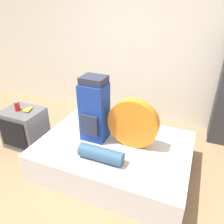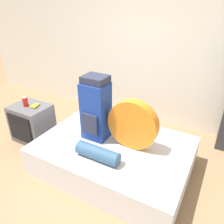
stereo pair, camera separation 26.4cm
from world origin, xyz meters
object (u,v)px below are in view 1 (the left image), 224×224
Objects in this scene: backpack at (94,110)px; television at (25,128)px; tent_bag at (133,123)px; sleeping_roll at (101,154)px; canister at (17,106)px.

backpack is 1.28m from television.
sleeping_roll is (-0.24, -0.43, -0.23)m from tent_bag.
backpack is 1.43× the size of television.
sleeping_roll is at bearing -12.63° from television.
sleeping_roll is 0.90× the size of television.
tent_bag is 1.74m from canister.
backpack reaches higher than tent_bag.
backpack is at bearing 124.33° from sleeping_roll.
sleeping_roll is 1.54m from canister.
tent_bag is at bearing 3.31° from backpack.
television reaches higher than sleeping_roll.
canister reaches higher than sleeping_roll.
tent_bag is 1.18× the size of sleeping_roll.
television is 0.37m from canister.
backpack is 0.58m from sleeping_roll.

